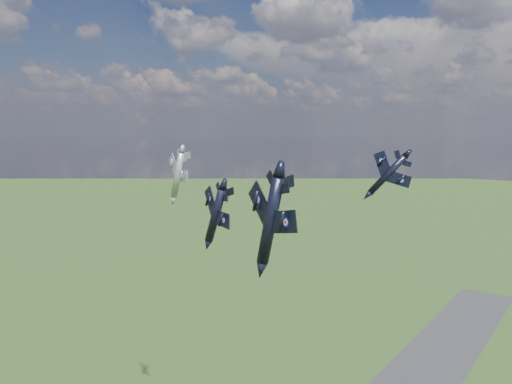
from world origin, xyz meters
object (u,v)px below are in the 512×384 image
Objects in this scene: jet_right_navy at (270,221)px; jet_high_navy at (387,175)px; jet_lead_navy at (216,215)px; jet_left_silver at (178,175)px.

jet_high_navy reaches higher than jet_right_navy.
jet_high_navy is (20.23, 23.05, 6.08)m from jet_lead_navy.
jet_high_navy reaches higher than jet_lead_navy.
jet_left_silver is at bearing 178.22° from jet_high_navy.
jet_lead_navy is 31.26m from jet_high_navy.
jet_right_navy is at bearing -12.77° from jet_lead_navy.
jet_right_navy reaches higher than jet_lead_navy.
jet_high_navy is 0.77× the size of jet_left_silver.
jet_lead_navy is at bearing -135.21° from jet_high_navy.
jet_left_silver reaches higher than jet_lead_navy.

